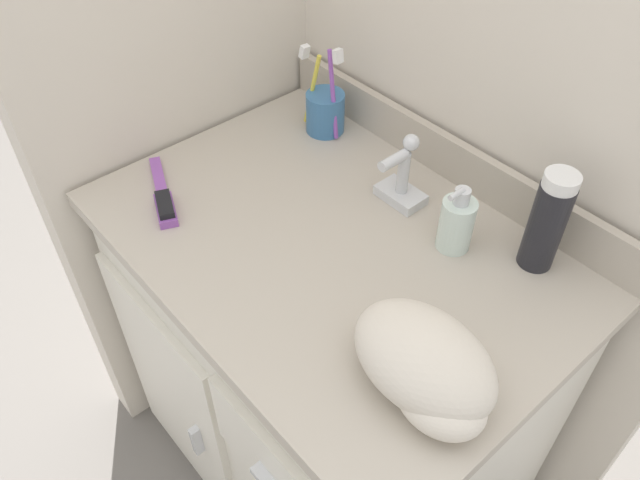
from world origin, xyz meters
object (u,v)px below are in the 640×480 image
Objects in this scene: toothbrush_cup at (325,110)px; hairbrush at (163,199)px; soap_dispenser at (456,223)px; shaving_cream_can at (547,222)px; hand_towel at (427,367)px.

toothbrush_cup reaches higher than hairbrush.
toothbrush_cup is 1.58× the size of soap_dispenser.
toothbrush_cup reaches higher than soap_dispenser.
toothbrush_cup reaches higher than shaving_cream_can.
soap_dispenser is 0.57× the size of hand_towel.
toothbrush_cup is at bearing -178.85° from shaving_cream_can.
toothbrush_cup is 0.38m from hairbrush.
shaving_cream_can reaches higher than soap_dispenser.
shaving_cream_can reaches higher than hand_towel.
hand_towel reaches higher than hairbrush.
hairbrush is at bearing -143.96° from shaving_cream_can.
hand_towel is (0.58, 0.07, 0.04)m from hairbrush.
soap_dispenser reaches higher than hairbrush.
shaving_cream_can is 0.67m from hairbrush.
toothbrush_cup is at bearing 171.10° from soap_dispenser.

